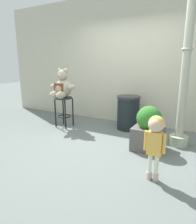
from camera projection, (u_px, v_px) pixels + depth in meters
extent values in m
plane|color=slate|center=(97.00, 145.00, 3.70)|extent=(24.00, 24.00, 0.00)
cube|color=beige|center=(133.00, 61.00, 4.86)|extent=(7.65, 0.30, 3.05)
cylinder|color=black|center=(64.00, 98.00, 4.63)|extent=(0.38, 0.38, 0.04)
cylinder|color=black|center=(55.00, 113.00, 4.66)|extent=(0.03, 0.03, 0.67)
cylinder|color=black|center=(65.00, 115.00, 4.53)|extent=(0.03, 0.03, 0.67)
cylinder|color=black|center=(63.00, 111.00, 4.91)|extent=(0.03, 0.03, 0.67)
cylinder|color=black|center=(73.00, 112.00, 4.77)|extent=(0.03, 0.03, 0.67)
torus|color=black|center=(64.00, 116.00, 4.74)|extent=(0.31, 0.31, 0.02)
sphere|color=tan|center=(63.00, 88.00, 4.58)|extent=(0.40, 0.40, 0.40)
cube|color=brown|center=(59.00, 89.00, 4.44)|extent=(0.25, 0.03, 0.24)
sphere|color=tan|center=(63.00, 75.00, 4.51)|extent=(0.24, 0.24, 0.24)
ellipsoid|color=tan|center=(60.00, 76.00, 4.43)|extent=(0.10, 0.08, 0.07)
sphere|color=black|center=(59.00, 76.00, 4.40)|extent=(0.03, 0.03, 0.03)
sphere|color=tan|center=(60.00, 71.00, 4.53)|extent=(0.10, 0.10, 0.10)
sphere|color=tan|center=(66.00, 71.00, 4.45)|extent=(0.10, 0.10, 0.10)
ellipsoid|color=tan|center=(54.00, 86.00, 4.66)|extent=(0.14, 0.22, 0.12)
ellipsoid|color=tan|center=(71.00, 87.00, 4.44)|extent=(0.14, 0.22, 0.12)
ellipsoid|color=tan|center=(55.00, 94.00, 4.49)|extent=(0.13, 0.34, 0.16)
ellipsoid|color=tan|center=(61.00, 95.00, 4.41)|extent=(0.13, 0.34, 0.16)
cylinder|color=beige|center=(149.00, 175.00, 2.59)|extent=(0.07, 0.07, 0.10)
cylinder|color=silver|center=(150.00, 163.00, 2.55)|extent=(0.05, 0.05, 0.25)
cylinder|color=beige|center=(156.00, 177.00, 2.55)|extent=(0.07, 0.07, 0.10)
cylinder|color=silver|center=(157.00, 164.00, 2.51)|extent=(0.05, 0.05, 0.25)
cube|color=gold|center=(155.00, 143.00, 2.47)|extent=(0.17, 0.10, 0.30)
cylinder|color=gold|center=(146.00, 140.00, 2.52)|extent=(0.04, 0.04, 0.25)
cylinder|color=gold|center=(164.00, 144.00, 2.41)|extent=(0.04, 0.04, 0.25)
sphere|color=#D8B293|center=(156.00, 125.00, 2.41)|extent=(0.18, 0.18, 0.18)
sphere|color=#E1AF53|center=(156.00, 124.00, 2.43)|extent=(0.20, 0.20, 0.20)
cylinder|color=black|center=(128.00, 114.00, 4.52)|extent=(0.49, 0.49, 0.71)
cylinder|color=#2D2D33|center=(129.00, 97.00, 4.43)|extent=(0.52, 0.52, 0.05)
cylinder|color=#A5B194|center=(178.00, 140.00, 3.66)|extent=(0.33, 0.33, 0.18)
cylinder|color=#ACAD98|center=(187.00, 58.00, 3.32)|extent=(0.14, 0.14, 2.73)
torus|color=#ADA89E|center=(187.00, 49.00, 3.29)|extent=(0.19, 0.19, 0.04)
cube|color=#595452|center=(148.00, 138.00, 3.48)|extent=(0.49, 0.49, 0.40)
sphere|color=#307529|center=(149.00, 118.00, 3.39)|extent=(0.42, 0.42, 0.42)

